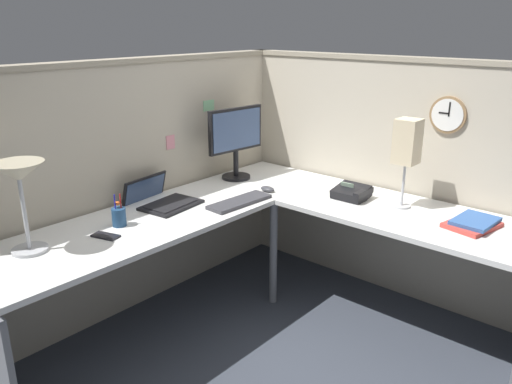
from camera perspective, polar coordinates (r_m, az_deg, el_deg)
ground_plane at (r=3.33m, az=2.28°, el=-13.98°), size 6.80×6.80×0.00m
cubicle_wall_back at (r=3.35m, az=-13.26°, el=0.69°), size 2.57×0.12×1.58m
cubicle_wall_right at (r=3.55m, az=14.65°, el=1.62°), size 0.12×2.37×1.58m
desk at (r=2.91m, az=1.37°, el=-4.94°), size 2.35×2.15×0.73m
monitor at (r=3.56m, az=-2.26°, el=6.06°), size 0.46×0.20×0.50m
laptop at (r=3.18m, az=-10.69°, el=-0.82°), size 0.38×0.42×0.22m
keyboard at (r=3.12m, az=-1.83°, el=-1.09°), size 0.44×0.16×0.02m
computer_mouse at (r=3.34m, az=1.30°, el=0.34°), size 0.06×0.10×0.03m
desk_lamp_dome at (r=2.60m, az=-24.83°, el=1.30°), size 0.24×0.24×0.44m
pen_cup at (r=2.87m, az=-14.99°, el=-2.66°), size 0.08×0.08×0.18m
cell_phone at (r=2.76m, az=-16.37°, el=-4.71°), size 0.11×0.16×0.01m
office_phone at (r=3.26m, az=10.65°, el=-0.11°), size 0.19×0.21×0.11m
book_stack at (r=3.01m, az=23.00°, el=-3.21°), size 0.32×0.26×0.04m
desk_lamp_paper at (r=3.09m, az=16.45°, el=5.13°), size 0.13×0.13×0.53m
wall_clock at (r=3.27m, az=20.59°, el=8.05°), size 0.04×0.22×0.22m
pinned_note_leftmost at (r=3.59m, az=-5.28°, el=9.56°), size 0.10×0.00×0.07m
pinned_note_middle at (r=3.40m, az=-9.49°, el=5.48°), size 0.07×0.00×0.09m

